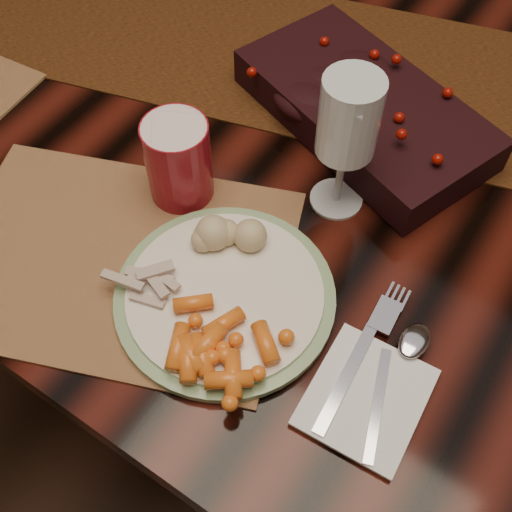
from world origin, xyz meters
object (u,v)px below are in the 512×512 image
Objects in this scene: turkey_shreds at (145,280)px; mashed_potatoes at (226,232)px; centerpiece at (365,104)px; placemat_main at (118,260)px; napkin at (366,397)px; wine_glass at (345,147)px; baby_carrots at (219,337)px; dining_table at (334,288)px; dinner_plate at (225,295)px; red_cup at (178,161)px.

mashed_potatoes is at bearing 66.39° from turkey_shreds.
centerpiece reaches higher than placemat_main.
wine_glass reaches higher than napkin.
dining_table is at bearing 92.83° from baby_carrots.
baby_carrots is at bearing -59.88° from dinner_plate.
dining_table is at bearing 78.58° from mashed_potatoes.
wine_glass is (0.00, 0.25, 0.07)m from baby_carrots.
mashed_potatoes is 0.17m from wine_glass.
wine_glass is (-0.16, 0.21, 0.09)m from napkin.
napkin is at bearing -19.70° from red_cup.
turkey_shreds is 0.27m from wine_glass.
dinner_plate is at bearing -36.28° from red_cup.
centerpiece is 1.40× the size of dinner_plate.
centerpiece is at bearing 120.88° from dining_table.
wine_glass is (0.17, 0.10, 0.04)m from red_cup.
baby_carrots is at bearing -58.34° from mashed_potatoes.
placemat_main is 5.02× the size of mashed_potatoes.
red_cup is 0.57× the size of wine_glass.
mashed_potatoes is 0.11m from red_cup.
centerpiece is 2.86× the size of baby_carrots.
dining_table is 16.34× the size of red_cup.
dinner_plate is (-0.01, -0.30, 0.39)m from dining_table.
placemat_main is 0.17m from baby_carrots.
turkey_shreds is (-0.07, -0.38, -0.01)m from centerpiece.
dining_table is 0.49m from dinner_plate.
centerpiece is 0.15m from wine_glass.
centerpiece is 0.39m from placemat_main.
dinner_plate is (0.14, 0.03, 0.01)m from placemat_main.
napkin is at bearing 5.23° from turkey_shreds.
wine_glass is (0.07, 0.14, 0.06)m from mashed_potatoes.
red_cup is (-0.33, 0.12, 0.05)m from napkin.
turkey_shreds is 0.59× the size of napkin.
centerpiece reaches higher than baby_carrots.
wine_glass is (0.03, 0.20, 0.08)m from dinner_plate.
mashed_potatoes is (-0.03, -0.28, 0.00)m from centerpiece.
mashed_potatoes is at bearing 158.75° from napkin.
wine_glass is at bearing 89.70° from baby_carrots.
centerpiece is at bearing 83.62° from mashed_potatoes.
centerpiece is at bearing 90.95° from dinner_plate.
mashed_potatoes is 0.24m from napkin.
turkey_shreds reaches higher than placemat_main.
dining_table is at bearing -59.12° from centerpiece.
red_cup is at bearing -126.63° from dining_table.
baby_carrots is 1.54× the size of mashed_potatoes.
centerpiece is 0.39m from baby_carrots.
placemat_main is at bearing -169.47° from dinner_plate.
placemat_main reaches higher than dining_table.
napkin is at bearing 13.18° from baby_carrots.
wine_glass reaches higher than centerpiece.
turkey_shreds is at bearing 173.50° from baby_carrots.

